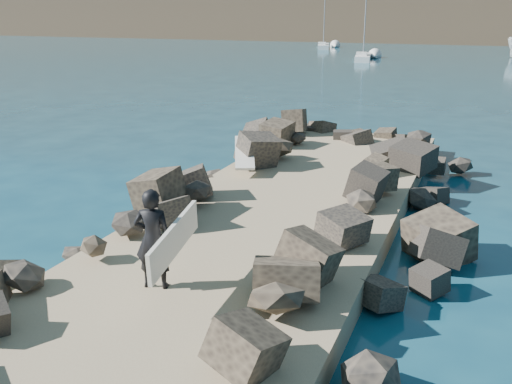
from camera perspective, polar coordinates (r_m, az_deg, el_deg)
ground at (r=14.78m, az=1.46°, el=-4.45°), size 800.00×800.00×0.00m
jetty at (r=12.96m, az=-1.67°, el=-6.32°), size 6.00×26.00×0.60m
riprap_left at (r=14.59m, az=-11.38°, el=-2.99°), size 2.60×22.00×1.00m
riprap_right at (r=12.55m, az=11.57°, el=-6.52°), size 2.60×22.00×1.00m
surfboard_resting at (r=18.65m, az=-1.17°, el=3.65°), size 1.54×2.46×0.08m
surfer_with_board at (r=10.65m, az=-9.97°, el=-4.66°), size 1.07×2.38×1.93m
sailboat_e at (r=89.44m, az=6.74°, el=14.28°), size 3.44×7.40×8.71m
sailboat_a at (r=68.92m, az=10.64°, el=13.10°), size 2.91×7.64×8.96m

